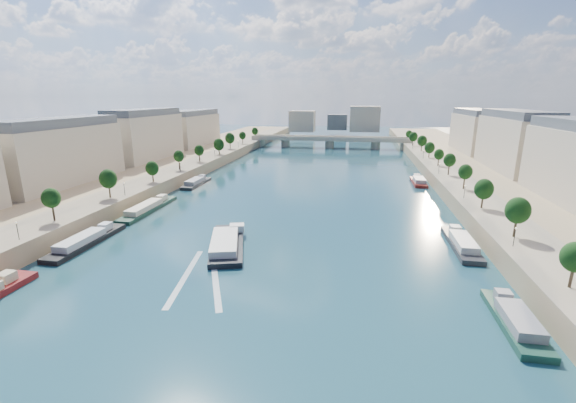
% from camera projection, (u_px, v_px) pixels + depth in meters
% --- Properties ---
extents(ground, '(700.00, 700.00, 0.00)m').
position_uv_depth(ground, '(302.00, 195.00, 142.99)').
color(ground, '#0B2432').
rests_on(ground, ground).
extents(quay_left, '(44.00, 520.00, 5.00)m').
position_uv_depth(quay_left, '(125.00, 181.00, 154.61)').
color(quay_left, '#9E8460').
rests_on(quay_left, ground).
extents(quay_right, '(44.00, 520.00, 5.00)m').
position_uv_depth(quay_right, '(513.00, 197.00, 130.05)').
color(quay_right, '#9E8460').
rests_on(quay_right, ground).
extents(pave_left, '(14.00, 520.00, 0.10)m').
position_uv_depth(pave_left, '(159.00, 176.00, 151.38)').
color(pave_left, gray).
rests_on(pave_left, quay_left).
extents(pave_right, '(14.00, 520.00, 0.10)m').
position_uv_depth(pave_right, '(466.00, 188.00, 131.94)').
color(pave_right, gray).
rests_on(pave_right, quay_right).
extents(trees_left, '(4.80, 268.80, 8.26)m').
position_uv_depth(trees_left, '(165.00, 162.00, 151.51)').
color(trees_left, '#382B1E').
rests_on(trees_left, ground).
extents(trees_right, '(4.80, 268.80, 8.26)m').
position_uv_depth(trees_right, '(455.00, 167.00, 140.34)').
color(trees_right, '#382B1E').
rests_on(trees_right, ground).
extents(lamps_left, '(0.36, 200.36, 4.28)m').
position_uv_depth(lamps_left, '(156.00, 175.00, 140.40)').
color(lamps_left, black).
rests_on(lamps_left, ground).
extents(lamps_right, '(0.36, 200.36, 4.28)m').
position_uv_depth(lamps_right, '(450.00, 177.00, 136.73)').
color(lamps_right, black).
rests_on(lamps_right, ground).
extents(buildings_left, '(16.00, 226.00, 23.20)m').
position_uv_depth(buildings_left, '(110.00, 142.00, 164.54)').
color(buildings_left, '#BFAE93').
rests_on(buildings_left, ground).
extents(buildings_right, '(16.00, 226.00, 23.20)m').
position_uv_depth(buildings_right, '(546.00, 152.00, 135.54)').
color(buildings_right, '#BFAE93').
rests_on(buildings_right, ground).
extents(skyline, '(79.00, 42.00, 22.00)m').
position_uv_depth(skyline, '(340.00, 120.00, 346.97)').
color(skyline, '#BFAE93').
rests_on(skyline, ground).
extents(bridge, '(112.00, 12.00, 8.15)m').
position_uv_depth(bridge, '(330.00, 141.00, 273.28)').
color(bridge, '#C1B79E').
rests_on(bridge, ground).
extents(tour_barge, '(14.43, 26.98, 3.65)m').
position_uv_depth(tour_barge, '(227.00, 243.00, 93.47)').
color(tour_barge, black).
rests_on(tour_barge, ground).
extents(wake, '(14.82, 25.85, 0.04)m').
position_uv_depth(wake, '(200.00, 277.00, 77.91)').
color(wake, silver).
rests_on(wake, ground).
extents(moored_barges_left, '(5.00, 156.07, 3.60)m').
position_uv_depth(moored_barges_left, '(83.00, 243.00, 93.91)').
color(moored_barges_left, '#1C1E3E').
rests_on(moored_barges_left, ground).
extents(moored_barges_right, '(5.00, 160.41, 3.60)m').
position_uv_depth(moored_barges_right, '(474.00, 262.00, 83.30)').
color(moored_barges_right, black).
rests_on(moored_barges_right, ground).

